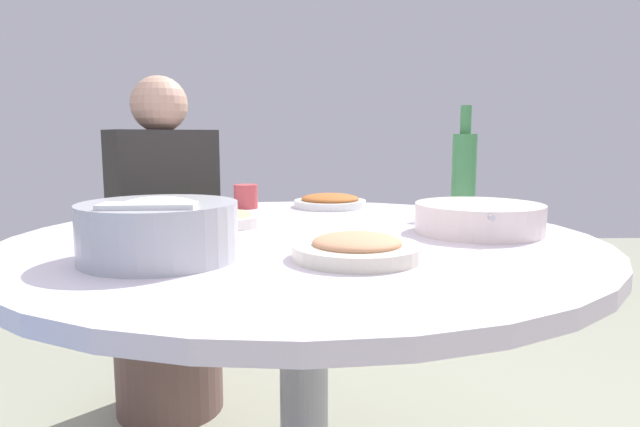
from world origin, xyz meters
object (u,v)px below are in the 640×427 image
at_px(dish_shrimp, 357,248).
at_px(stool_for_diner_left, 169,352).
at_px(round_dining_table, 303,279).
at_px(green_bottle, 464,170).
at_px(dish_tofu_braise, 330,201).
at_px(tea_cup_far, 246,196).
at_px(rice_bowl, 159,230).
at_px(soup_bowl, 479,219).
at_px(diner_left, 163,206).
at_px(tea_cup_near, 125,215).
at_px(dish_noodles, 224,218).

height_order(dish_shrimp, stool_for_diner_left, dish_shrimp).
height_order(round_dining_table, green_bottle, green_bottle).
bearing_deg(dish_tofu_braise, green_bottle, 157.87).
bearing_deg(dish_tofu_braise, tea_cup_far, 4.48).
xyz_separation_m(rice_bowl, soup_bowl, (-0.64, -0.25, -0.02)).
distance_m(dish_shrimp, tea_cup_far, 0.73).
relative_size(dish_shrimp, tea_cup_far, 3.26).
bearing_deg(green_bottle, diner_left, -24.25).
height_order(green_bottle, tea_cup_far, green_bottle).
bearing_deg(diner_left, rice_bowl, 103.65).
xyz_separation_m(round_dining_table, diner_left, (0.48, -0.75, 0.07)).
height_order(tea_cup_near, diner_left, diner_left).
bearing_deg(soup_bowl, tea_cup_far, -37.78).
distance_m(dish_shrimp, tea_cup_near, 0.64).
bearing_deg(tea_cup_near, diner_left, -84.20).
bearing_deg(green_bottle, tea_cup_near, 11.88).
distance_m(green_bottle, diner_left, 1.02).
relative_size(soup_bowl, tea_cup_far, 4.36).
bearing_deg(dish_shrimp, soup_bowl, -139.31).
relative_size(round_dining_table, rice_bowl, 4.57).
relative_size(dish_noodles, stool_for_diner_left, 0.47).
bearing_deg(green_bottle, soup_bowl, 80.30).
bearing_deg(round_dining_table, rice_bowl, 41.78).
height_order(rice_bowl, dish_noodles, rice_bowl).
distance_m(dish_noodles, stool_for_diner_left, 0.88).
bearing_deg(stool_for_diner_left, tea_cup_far, 137.43).
bearing_deg(stool_for_diner_left, dish_shrimp, 120.69).
bearing_deg(dish_tofu_braise, stool_for_diner_left, -25.56).
height_order(round_dining_table, dish_tofu_braise, dish_tofu_braise).
height_order(round_dining_table, diner_left, diner_left).
distance_m(dish_tofu_braise, green_bottle, 0.40).
relative_size(rice_bowl, tea_cup_far, 3.88).
bearing_deg(tea_cup_far, round_dining_table, 110.34).
height_order(soup_bowl, dish_shrimp, soup_bowl).
bearing_deg(round_dining_table, tea_cup_near, -19.27).
relative_size(rice_bowl, diner_left, 0.36).
relative_size(soup_bowl, dish_tofu_braise, 1.42).
relative_size(tea_cup_near, stool_for_diner_left, 0.16).
distance_m(soup_bowl, tea_cup_near, 0.82).
bearing_deg(dish_noodles, dish_tofu_braise, -129.46).
height_order(dish_tofu_braise, green_bottle, green_bottle).
bearing_deg(dish_noodles, tea_cup_far, -93.91).
height_order(soup_bowl, dish_noodles, soup_bowl).
bearing_deg(tea_cup_near, rice_bowl, 115.21).
xyz_separation_m(soup_bowl, tea_cup_far, (0.56, -0.43, 0.00)).
height_order(soup_bowl, green_bottle, green_bottle).
height_order(soup_bowl, dish_tofu_braise, soup_bowl).
bearing_deg(rice_bowl, dish_tofu_braise, -115.27).
bearing_deg(round_dining_table, dish_noodles, -37.67).
xyz_separation_m(dish_tofu_braise, tea_cup_near, (0.50, 0.33, 0.01)).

